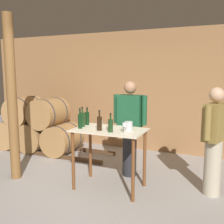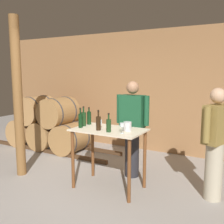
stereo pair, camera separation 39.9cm
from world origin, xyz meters
TOP-DOWN VIEW (x-y plane):
  - ground_plane at (0.00, 0.00)m, footprint 14.00×14.00m
  - back_wall at (0.00, 2.66)m, footprint 8.40×0.05m
  - barrel_rack at (-2.21, 1.63)m, footprint 3.60×0.78m
  - tasting_table at (0.13, 0.46)m, footprint 1.08×0.67m
  - wooden_post at (-1.48, 0.18)m, footprint 0.16×0.16m
  - wine_bottle_far_left at (-0.35, 0.63)m, footprint 0.07×0.07m
  - wine_bottle_left at (-0.34, 0.48)m, footprint 0.08×0.08m
  - wine_bottle_center at (-0.31, 0.35)m, footprint 0.06×0.06m
  - wine_bottle_right at (0.03, 0.33)m, footprint 0.07×0.07m
  - wine_bottle_far_right at (0.22, 0.30)m, footprint 0.07×0.07m
  - wine_glass_near_left at (-0.01, 0.43)m, footprint 0.07×0.07m
  - wine_glass_near_center at (0.43, 0.32)m, footprint 0.06×0.06m
  - ice_bucket at (0.42, 0.50)m, footprint 0.12×0.12m
  - person_host at (1.59, 0.86)m, footprint 0.34×0.56m
  - person_visitor_with_scarf at (0.24, 1.06)m, footprint 0.59×0.24m

SIDE VIEW (x-z plane):
  - ground_plane at x=0.00m, z-range 0.00..0.00m
  - barrel_rack at x=-2.21m, z-range -0.07..1.16m
  - tasting_table at x=0.13m, z-range 0.27..1.20m
  - person_host at x=1.59m, z-range 0.04..1.61m
  - person_visitor_with_scarf at x=0.24m, z-range 0.05..1.68m
  - ice_bucket at x=0.42m, z-range 0.93..1.06m
  - wine_glass_near_left at x=-0.01m, z-range 0.96..1.10m
  - wine_bottle_far_right at x=0.22m, z-range 0.89..1.17m
  - wine_bottle_right at x=0.03m, z-range 0.89..1.19m
  - wine_glass_near_center at x=0.43m, z-range 0.97..1.12m
  - wine_bottle_far_left at x=-0.35m, z-range 0.90..1.18m
  - wine_bottle_left at x=-0.34m, z-range 0.89..1.21m
  - wine_bottle_center at x=-0.31m, z-range 0.89..1.20m
  - back_wall at x=0.00m, z-range 0.00..2.70m
  - wooden_post at x=-1.48m, z-range 0.00..2.70m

